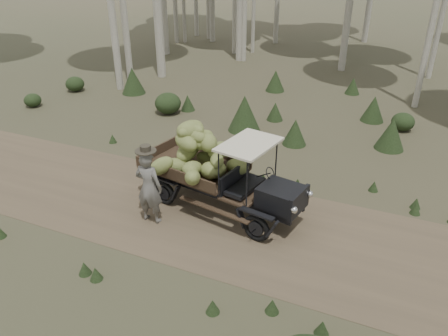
% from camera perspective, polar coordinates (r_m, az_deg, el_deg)
% --- Properties ---
extents(ground, '(120.00, 120.00, 0.00)m').
position_cam_1_polar(ground, '(11.05, -2.93, -6.20)').
color(ground, '#473D2B').
rests_on(ground, ground).
extents(dirt_track, '(70.00, 4.00, 0.01)m').
position_cam_1_polar(dirt_track, '(11.04, -2.93, -6.19)').
color(dirt_track, brown).
rests_on(dirt_track, ground).
extents(banana_truck, '(4.58, 2.42, 2.21)m').
position_cam_1_polar(banana_truck, '(10.87, -1.96, 1.06)').
color(banana_truck, black).
rests_on(banana_truck, ground).
extents(farmer, '(0.69, 0.51, 2.03)m').
position_cam_1_polar(farmer, '(10.50, -9.79, -2.39)').
color(farmer, '#5F5C57').
rests_on(farmer, ground).
extents(undergrowth, '(23.34, 23.31, 1.36)m').
position_cam_1_polar(undergrowth, '(10.25, -9.27, -5.97)').
color(undergrowth, '#233319').
rests_on(undergrowth, ground).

